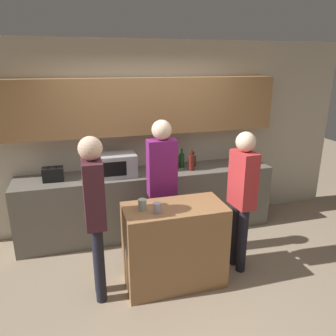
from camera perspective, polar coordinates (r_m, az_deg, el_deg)
name	(u,v)px	position (r m, az deg, el deg)	size (l,w,h in m)	color
ground_plane	(177,289)	(3.86, 1.62, -20.32)	(14.00, 14.00, 0.00)	gray
back_wall	(143,125)	(4.72, -4.34, 7.44)	(6.40, 0.40, 2.70)	beige
back_counter	(149,202)	(4.78, -3.37, -5.91)	(3.60, 0.62, 0.92)	#6B665B
kitchen_island	(174,245)	(3.71, 1.09, -13.29)	(1.09, 0.55, 0.94)	#996B42
microwave	(116,165)	(4.49, -8.97, 0.58)	(0.52, 0.39, 0.30)	#B7BABC
toaster	(53,174)	(4.49, -19.39, -1.02)	(0.26, 0.16, 0.18)	black
potted_plant	(250,151)	(5.11, 14.12, 2.94)	(0.14, 0.14, 0.40)	brown
bottle_0	(176,162)	(4.72, 1.40, 1.08)	(0.08, 0.08, 0.27)	#472814
bottle_1	(182,160)	(4.79, 2.41, 1.38)	(0.07, 0.07, 0.28)	#194723
bottle_2	(191,162)	(4.66, 4.09, 1.01)	(0.08, 0.08, 0.31)	maroon
bottle_3	(193,161)	(4.86, 4.42, 1.29)	(0.08, 0.08, 0.22)	#472814
cup_0	(142,205)	(3.40, -4.49, -6.37)	(0.09, 0.09, 0.12)	#A0B8A9
cup_1	(157,208)	(3.33, -1.90, -6.97)	(0.08, 0.08, 0.11)	#B0ABC3
person_left	(162,178)	(3.92, -1.06, -1.82)	(0.34, 0.23, 1.77)	black
person_center	(95,206)	(3.31, -12.67, -6.49)	(0.23, 0.34, 1.75)	black
person_right	(242,191)	(3.82, 12.79, -3.85)	(0.22, 0.35, 1.68)	black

